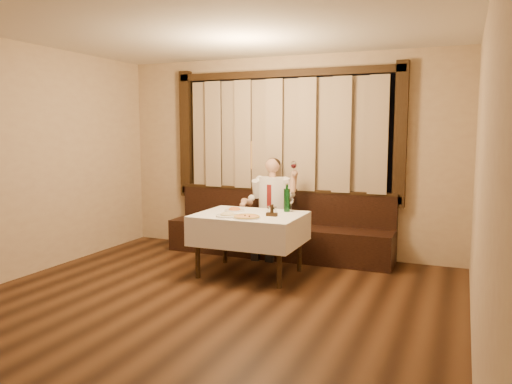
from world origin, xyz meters
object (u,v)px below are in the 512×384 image
at_px(pasta_cream, 227,213).
at_px(pasta_red, 235,208).
at_px(pizza, 247,217).
at_px(banquette, 278,234).
at_px(cruet_caddy, 272,212).
at_px(green_bottle, 287,200).
at_px(seated_man, 271,200).
at_px(dining_table, 250,222).

bearing_deg(pasta_cream, pasta_red, 103.25).
bearing_deg(pizza, banquette, 93.71).
bearing_deg(cruet_caddy, pasta_red, 165.58).
height_order(green_bottle, seated_man, seated_man).
bearing_deg(cruet_caddy, seated_man, 114.59).
bearing_deg(seated_man, pasta_cream, -94.11).
distance_m(pizza, seated_man, 1.23).
relative_size(dining_table, pizza, 3.98).
height_order(banquette, pasta_cream, banquette).
xyz_separation_m(green_bottle, cruet_caddy, (-0.06, -0.38, -0.10)).
xyz_separation_m(banquette, green_bottle, (0.36, -0.70, 0.60)).
height_order(pizza, pasta_red, pasta_red).
bearing_deg(pasta_red, cruet_caddy, -17.44).
relative_size(banquette, cruet_caddy, 23.30).
relative_size(pasta_cream, green_bottle, 0.78).
relative_size(dining_table, cruet_caddy, 9.25).
distance_m(banquette, cruet_caddy, 1.22).
bearing_deg(banquette, dining_table, -90.00).
bearing_deg(dining_table, banquette, 90.00).
bearing_deg(dining_table, pasta_cream, -121.98).
height_order(dining_table, cruet_caddy, cruet_caddy).
distance_m(pasta_cream, cruet_caddy, 0.52).
distance_m(pasta_red, pasta_cream, 0.41).
bearing_deg(banquette, pizza, -86.29).
bearing_deg(pizza, cruet_caddy, 46.25).
bearing_deg(green_bottle, seated_man, 126.20).
distance_m(dining_table, seated_man, 0.95).
relative_size(pizza, pasta_red, 1.25).
bearing_deg(pasta_red, seated_man, 77.36).
distance_m(banquette, seated_man, 0.51).
xyz_separation_m(pasta_cream, seated_man, (0.09, 1.20, 0.01)).
xyz_separation_m(dining_table, pasta_cream, (-0.17, -0.27, 0.14)).
height_order(pasta_red, pasta_cream, pasta_cream).
bearing_deg(seated_man, pizza, -82.21).
distance_m(dining_table, pasta_cream, 0.35).
xyz_separation_m(banquette, pizza, (0.08, -1.31, 0.46)).
distance_m(pasta_red, green_bottle, 0.67).
relative_size(pasta_red, cruet_caddy, 1.86).
height_order(pizza, seated_man, seated_man).
xyz_separation_m(banquette, pasta_red, (-0.26, -0.89, 0.48)).
xyz_separation_m(dining_table, pasta_red, (-0.26, 0.13, 0.14)).
height_order(pasta_cream, green_bottle, green_bottle).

